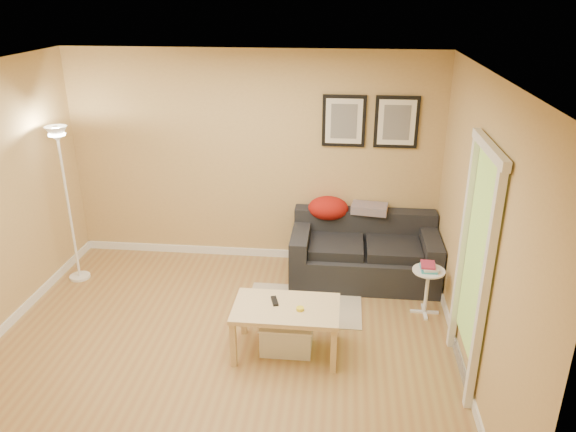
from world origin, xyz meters
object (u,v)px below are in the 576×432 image
object	(u,v)px
coffee_table	(286,329)
floor_lamp	(69,210)
book_stack	(429,267)
sofa	(364,250)
side_table	(426,292)
storage_bin	(287,335)

from	to	relation	value
coffee_table	floor_lamp	world-z (taller)	floor_lamp
book_stack	floor_lamp	xyz separation A→B (m)	(-4.02, 0.35, 0.33)
sofa	floor_lamp	bearing A→B (deg)	-174.21
coffee_table	floor_lamp	size ratio (longest dim) A/B	0.53
side_table	coffee_table	bearing A→B (deg)	-149.40
book_stack	floor_lamp	distance (m)	4.04
sofa	floor_lamp	xyz separation A→B (m)	(-3.38, -0.34, 0.50)
coffee_table	floor_lamp	distance (m)	2.94
sofa	book_stack	world-z (taller)	sofa
side_table	sofa	bearing A→B (deg)	132.51
floor_lamp	book_stack	bearing A→B (deg)	-4.95
coffee_table	side_table	size ratio (longest dim) A/B	1.90
sofa	side_table	xyz separation A→B (m)	(0.64, -0.70, -0.12)
coffee_table	storage_bin	size ratio (longest dim) A/B	1.98
book_stack	sofa	bearing A→B (deg)	112.50
sofa	storage_bin	world-z (taller)	sofa
book_stack	floor_lamp	size ratio (longest dim) A/B	0.12
coffee_table	side_table	distance (m)	1.62
storage_bin	sofa	bearing A→B (deg)	63.05
coffee_table	storage_bin	bearing A→B (deg)	67.01
coffee_table	storage_bin	xyz separation A→B (m)	(0.00, 0.04, -0.09)
coffee_table	book_stack	size ratio (longest dim) A/B	4.60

